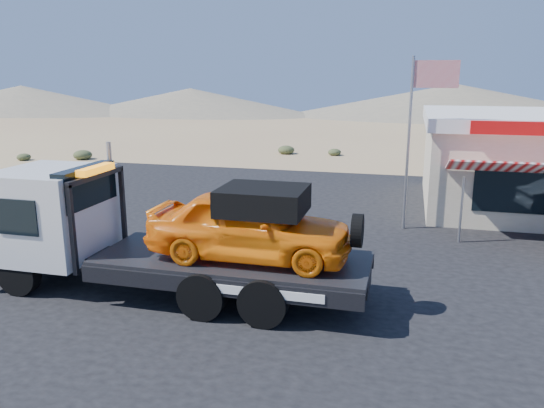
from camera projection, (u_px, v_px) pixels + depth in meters
The scene contains 6 objects.
ground at pixel (240, 259), 16.00m from camera, with size 120.00×120.00×0.00m, color #977856.
asphalt_lot at pixel (322, 235), 18.33m from camera, with size 32.00×24.00×0.02m, color black.
tow_truck at pixel (165, 228), 13.14m from camera, with size 9.46×2.81×3.16m.
flagpole at pixel (417, 124), 18.12m from camera, with size 1.55×0.10×6.00m.
desert_scrub at pixel (23, 176), 27.46m from camera, with size 23.17×29.67×0.68m.
distant_hills at pixel (299, 101), 69.76m from camera, with size 126.00×48.00×4.20m.
Camera 1 is at (4.74, -14.41, 5.43)m, focal length 35.00 mm.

